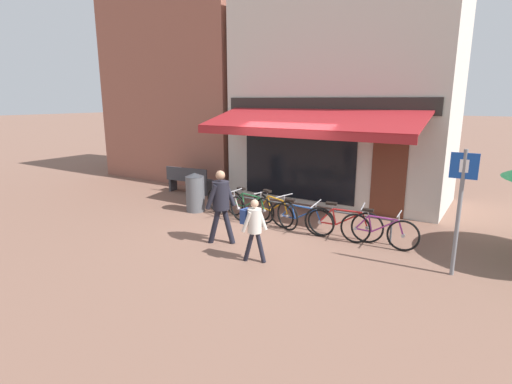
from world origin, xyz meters
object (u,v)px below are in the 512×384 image
object	(u,v)px
bicycle_silver	(226,203)
bicycle_orange	(274,210)
bicycle_purple	(378,231)
bicycle_blue	(301,218)
litter_bin	(195,192)
pedestrian_child	(253,223)
parking_sign	(460,200)
park_bench	(189,179)
pedestrian_adult	(221,200)
bicycle_red	(343,224)
bicycle_green	(249,206)

from	to	relation	value
bicycle_silver	bicycle_orange	bearing A→B (deg)	17.94
bicycle_silver	bicycle_purple	xyz separation A→B (m)	(4.07, -0.11, 0.00)
bicycle_blue	litter_bin	size ratio (longest dim) A/B	1.55
bicycle_blue	pedestrian_child	distance (m)	2.09
bicycle_silver	parking_sign	size ratio (longest dim) A/B	0.75
parking_sign	park_bench	bearing A→B (deg)	164.36
bicycle_purple	pedestrian_adult	world-z (taller)	pedestrian_adult
bicycle_red	park_bench	bearing A→B (deg)	155.60
pedestrian_adult	pedestrian_child	world-z (taller)	pedestrian_adult
bicycle_purple	pedestrian_adult	size ratio (longest dim) A/B	1.02
bicycle_silver	pedestrian_child	distance (m)	3.16
bicycle_blue	pedestrian_adult	distance (m)	2.03
pedestrian_child	bicycle_orange	bearing A→B (deg)	115.69
bicycle_red	litter_bin	world-z (taller)	litter_bin
parking_sign	park_bench	distance (m)	8.63
bicycle_blue	pedestrian_adult	xyz separation A→B (m)	(-1.12, -1.58, 0.62)
bicycle_orange	pedestrian_child	distance (m)	2.35
bicycle_red	bicycle_purple	distance (m)	0.79
bicycle_green	park_bench	distance (m)	3.63
parking_sign	bicycle_red	bearing A→B (deg)	163.51
bicycle_silver	pedestrian_child	size ratio (longest dim) A/B	1.36
pedestrian_adult	litter_bin	size ratio (longest dim) A/B	1.49
litter_bin	parking_sign	xyz separation A→B (m)	(6.61, -0.73, 0.84)
park_bench	bicycle_green	bearing A→B (deg)	-29.17
bicycle_green	bicycle_blue	xyz separation A→B (m)	(1.60, -0.22, -0.01)
bicycle_red	pedestrian_child	world-z (taller)	pedestrian_child
bicycle_green	bicycle_blue	size ratio (longest dim) A/B	1.02
bicycle_red	bicycle_green	bearing A→B (deg)	166.63
bicycle_purple	parking_sign	distance (m)	1.94
bicycle_blue	parking_sign	world-z (taller)	parking_sign
bicycle_red	litter_bin	size ratio (longest dim) A/B	1.61
bicycle_red	litter_bin	xyz separation A→B (m)	(-4.30, 0.05, 0.17)
bicycle_blue	bicycle_purple	size ratio (longest dim) A/B	1.02
bicycle_green	bicycle_red	world-z (taller)	bicycle_red
pedestrian_child	litter_bin	xyz separation A→B (m)	(-3.29, 2.12, -0.23)
bicycle_purple	park_bench	size ratio (longest dim) A/B	1.01
bicycle_orange	parking_sign	size ratio (longest dim) A/B	0.73
parking_sign	bicycle_purple	bearing A→B (deg)	156.24
bicycle_orange	parking_sign	xyz separation A→B (m)	(4.12, -0.79, 1.00)
bicycle_orange	pedestrian_adult	bearing A→B (deg)	-80.78
pedestrian_adult	parking_sign	bearing A→B (deg)	8.89
bicycle_blue	park_bench	bearing A→B (deg)	163.49
bicycle_green	pedestrian_adult	xyz separation A→B (m)	(0.48, -1.80, 0.61)
bicycle_silver	pedestrian_adult	bearing A→B (deg)	-38.54
bicycle_purple	pedestrian_adult	bearing A→B (deg)	-155.35
pedestrian_child	litter_bin	bearing A→B (deg)	152.73
pedestrian_child	parking_sign	world-z (taller)	parking_sign
bicycle_green	pedestrian_child	world-z (taller)	pedestrian_child
bicycle_orange	park_bench	distance (m)	4.42
bicycle_green	pedestrian_adult	world-z (taller)	pedestrian_adult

